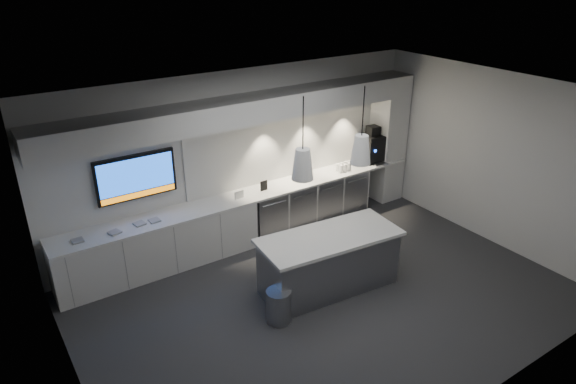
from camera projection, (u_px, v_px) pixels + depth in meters
floor at (328, 298)px, 7.67m from camera, size 7.00×7.00×0.00m
ceiling at (335, 101)px, 6.43m from camera, size 7.00×7.00×0.00m
wall_back at (242, 155)px, 8.94m from camera, size 7.00×0.00×7.00m
wall_front at (485, 300)px, 5.16m from camera, size 7.00×0.00×7.00m
wall_left at (63, 292)px, 5.28m from camera, size 0.00×7.00×7.00m
wall_right at (491, 158)px, 8.82m from camera, size 0.00×7.00×7.00m
back_counter at (253, 194)px, 8.95m from camera, size 6.80×0.65×0.04m
left_base_cabinets at (160, 245)px, 8.25m from camera, size 3.30×0.63×0.86m
fridge_unit_a at (265, 214)px, 9.27m from camera, size 0.60×0.61×0.85m
fridge_unit_b at (294, 205)px, 9.58m from camera, size 0.60×0.61×0.85m
fridge_unit_c at (321, 197)px, 9.90m from camera, size 0.60×0.61×0.85m
fridge_unit_d at (346, 190)px, 10.22m from camera, size 0.60×0.61×0.85m
backsplash at (299, 141)px, 9.51m from camera, size 4.60×0.03×1.30m
soffit at (249, 109)px, 8.34m from camera, size 6.90×0.60×0.40m
column at (388, 138)px, 10.41m from camera, size 0.55×0.55×2.60m
wall_tv at (136, 177)px, 7.91m from camera, size 1.25×0.07×0.72m
island at (329, 262)px, 7.75m from camera, size 2.21×1.11×0.91m
bin at (279, 306)px, 7.10m from camera, size 0.45×0.45×0.49m
coffee_machine at (372, 147)px, 10.25m from camera, size 0.44×0.60×0.73m
sign_black at (264, 186)px, 9.01m from camera, size 0.14×0.03×0.18m
sign_white at (239, 195)px, 8.71m from camera, size 0.18×0.04×0.14m
cup_cluster at (343, 167)px, 9.85m from camera, size 0.28×0.18×0.15m
tray_a at (78, 241)px, 7.41m from camera, size 0.16×0.16×0.02m
tray_b at (115, 232)px, 7.63m from camera, size 0.20×0.20×0.02m
tray_c at (139, 224)px, 7.89m from camera, size 0.19×0.19×0.02m
tray_d at (154, 220)px, 7.98m from camera, size 0.17×0.17×0.02m
pendant_left at (303, 164)px, 6.78m from camera, size 0.30×0.30×1.13m
pendant_right at (361, 149)px, 7.30m from camera, size 0.30×0.30×1.13m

